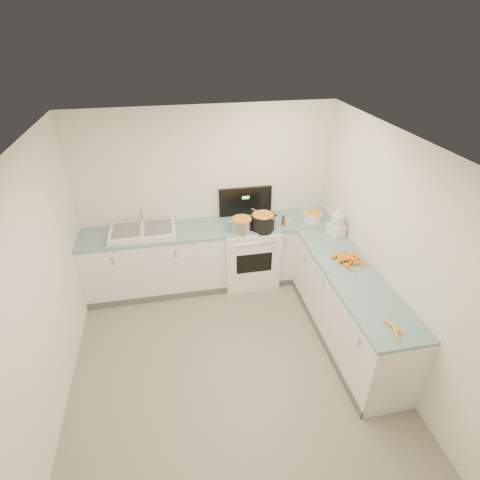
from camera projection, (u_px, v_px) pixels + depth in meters
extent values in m
cube|color=white|center=(212.00, 257.00, 5.38)|extent=(3.50, 0.60, 0.90)
cube|color=#79A3AB|center=(210.00, 228.00, 5.14)|extent=(3.50, 0.62, 0.04)
cube|color=white|center=(348.00, 308.00, 4.45)|extent=(0.60, 2.20, 0.90)
cube|color=#79A3AB|center=(354.00, 276.00, 4.21)|extent=(0.62, 2.20, 0.04)
cube|color=white|center=(249.00, 254.00, 5.45)|extent=(0.76, 0.65, 0.90)
cube|color=black|center=(245.00, 201.00, 5.35)|extent=(0.76, 0.05, 0.42)
cube|color=white|center=(143.00, 231.00, 4.96)|extent=(0.86, 0.52, 0.07)
cube|color=slate|center=(126.00, 230.00, 4.91)|extent=(0.36, 0.42, 0.01)
cube|color=slate|center=(158.00, 227.00, 4.98)|extent=(0.36, 0.42, 0.01)
cylinder|color=silver|center=(142.00, 213.00, 5.07)|extent=(0.03, 0.03, 0.24)
cylinder|color=silver|center=(242.00, 225.00, 5.00)|extent=(0.34, 0.34, 0.21)
cylinder|color=black|center=(263.00, 222.00, 5.05)|extent=(0.38, 0.38, 0.23)
cylinder|color=#AD7A47|center=(263.00, 214.00, 4.98)|extent=(0.24, 0.37, 0.02)
cylinder|color=white|center=(312.00, 216.00, 5.27)|extent=(0.28, 0.28, 0.12)
cylinder|color=#593319|center=(283.00, 221.00, 5.16)|extent=(0.05, 0.05, 0.11)
cylinder|color=#E5B266|center=(288.00, 224.00, 5.11)|extent=(0.05, 0.05, 0.09)
cube|color=white|center=(336.00, 230.00, 4.90)|extent=(0.22, 0.25, 0.15)
cylinder|color=silver|center=(337.00, 220.00, 4.83)|extent=(0.16, 0.16, 0.16)
cylinder|color=white|center=(338.00, 213.00, 4.78)|extent=(0.09, 0.09, 0.04)
cone|color=orange|center=(337.00, 256.00, 4.49)|extent=(0.14, 0.21, 0.04)
cone|color=orange|center=(337.00, 255.00, 4.49)|extent=(0.20, 0.13, 0.04)
cone|color=orange|center=(351.00, 268.00, 4.26)|extent=(0.11, 0.20, 0.04)
cone|color=orange|center=(343.00, 252.00, 4.54)|extent=(0.17, 0.18, 0.05)
cone|color=orange|center=(342.00, 261.00, 4.39)|extent=(0.04, 0.19, 0.04)
cone|color=orange|center=(344.00, 260.00, 4.40)|extent=(0.18, 0.12, 0.05)
cone|color=orange|center=(349.00, 260.00, 4.39)|extent=(0.21, 0.07, 0.05)
cone|color=orange|center=(354.00, 257.00, 4.45)|extent=(0.12, 0.21, 0.05)
cone|color=orange|center=(350.00, 263.00, 4.34)|extent=(0.19, 0.16, 0.05)
cone|color=orange|center=(352.00, 261.00, 4.39)|extent=(0.14, 0.21, 0.04)
cone|color=orange|center=(355.00, 257.00, 4.47)|extent=(0.13, 0.20, 0.04)
cone|color=orange|center=(350.00, 258.00, 4.42)|extent=(0.14, 0.17, 0.04)
cone|color=orange|center=(355.00, 258.00, 4.41)|extent=(0.15, 0.13, 0.04)
cone|color=orange|center=(344.00, 257.00, 4.41)|extent=(0.18, 0.09, 0.05)
cone|color=orange|center=(347.00, 259.00, 4.38)|extent=(0.20, 0.07, 0.05)
cone|color=orange|center=(349.00, 257.00, 4.41)|extent=(0.10, 0.17, 0.04)
cone|color=orange|center=(358.00, 257.00, 4.37)|extent=(0.10, 0.20, 0.05)
cone|color=orange|center=(337.00, 255.00, 4.46)|extent=(0.18, 0.14, 0.04)
cone|color=orange|center=(362.00, 263.00, 4.30)|extent=(0.19, 0.09, 0.05)
cone|color=orange|center=(397.00, 335.00, 3.37)|extent=(0.10, 0.20, 0.04)
cone|color=orange|center=(398.00, 330.00, 3.43)|extent=(0.10, 0.17, 0.04)
cone|color=orange|center=(392.00, 325.00, 3.48)|extent=(0.10, 0.17, 0.04)
cube|color=tan|center=(122.00, 231.00, 4.87)|extent=(0.05, 0.02, 0.00)
cube|color=tan|center=(123.00, 227.00, 4.96)|extent=(0.03, 0.03, 0.00)
cube|color=tan|center=(120.00, 230.00, 4.90)|extent=(0.05, 0.04, 0.00)
cube|color=tan|center=(119.00, 235.00, 4.79)|extent=(0.01, 0.05, 0.00)
cube|color=tan|center=(126.00, 232.00, 4.86)|extent=(0.03, 0.01, 0.00)
cube|color=tan|center=(127.00, 234.00, 4.81)|extent=(0.01, 0.03, 0.00)
cube|color=tan|center=(122.00, 229.00, 4.93)|extent=(0.01, 0.03, 0.00)
cube|color=tan|center=(133.00, 233.00, 4.84)|extent=(0.05, 0.01, 0.00)
cube|color=tan|center=(123.00, 233.00, 4.83)|extent=(0.05, 0.02, 0.00)
cube|color=tan|center=(129.00, 227.00, 4.97)|extent=(0.02, 0.05, 0.00)
cube|color=tan|center=(127.00, 228.00, 4.96)|extent=(0.04, 0.03, 0.00)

